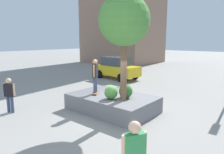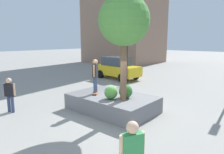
{
  "view_description": "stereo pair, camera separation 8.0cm",
  "coord_description": "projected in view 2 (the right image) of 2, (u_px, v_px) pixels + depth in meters",
  "views": [
    {
      "loc": [
        5.78,
        -7.36,
        3.39
      ],
      "look_at": [
        -0.42,
        0.02,
        1.66
      ],
      "focal_mm": 33.08,
      "sensor_mm": 36.0,
      "label": 1
    },
    {
      "loc": [
        5.84,
        -7.31,
        3.39
      ],
      "look_at": [
        -0.42,
        0.02,
        1.66
      ],
      "focal_mm": 33.08,
      "sensor_mm": 36.0,
      "label": 2
    }
  ],
  "objects": [
    {
      "name": "ground_plane",
      "position": [
        118.0,
        112.0,
        9.8
      ],
      "size": [
        120.0,
        120.0,
        0.0
      ],
      "primitive_type": "plane",
      "color": "gray"
    },
    {
      "name": "plaza_tree",
      "position": [
        124.0,
        21.0,
        8.58
      ],
      "size": [
        2.17,
        2.17,
        4.54
      ],
      "color": "brown",
      "rests_on": "planter_ledge"
    },
    {
      "name": "skateboard",
      "position": [
        95.0,
        92.0,
        10.28
      ],
      "size": [
        0.66,
        0.76,
        0.07
      ],
      "color": "brown",
      "rests_on": "planter_ledge"
    },
    {
      "name": "boxwood_shrub",
      "position": [
        126.0,
        91.0,
        9.46
      ],
      "size": [
        0.63,
        0.63,
        0.63
      ],
      "primitive_type": "sphere",
      "color": "#2D6628",
      "rests_on": "planter_ledge"
    },
    {
      "name": "skateboarder",
      "position": [
        95.0,
        73.0,
        10.11
      ],
      "size": [
        0.38,
        0.5,
        1.65
      ],
      "color": "navy",
      "rests_on": "skateboard"
    },
    {
      "name": "passerby_with_bag",
      "position": [
        10.0,
        93.0,
        9.67
      ],
      "size": [
        0.49,
        0.4,
        1.66
      ],
      "color": "navy",
      "rests_on": "ground"
    },
    {
      "name": "planter_ledge",
      "position": [
        112.0,
        103.0,
        10.02
      ],
      "size": [
        4.08,
        2.59,
        0.76
      ],
      "primitive_type": "cube",
      "color": "slate",
      "rests_on": "ground"
    },
    {
      "name": "taxi_cab",
      "position": [
        117.0,
        68.0,
        18.29
      ],
      "size": [
        4.32,
        2.28,
        1.94
      ],
      "color": "gold",
      "rests_on": "ground"
    },
    {
      "name": "traffic_light_median",
      "position": [
        127.0,
        40.0,
        15.27
      ],
      "size": [
        0.37,
        0.34,
        5.01
      ],
      "color": "black",
      "rests_on": "ground"
    },
    {
      "name": "hedge_clump",
      "position": [
        111.0,
        92.0,
        9.3
      ],
      "size": [
        0.6,
        0.6,
        0.6
      ],
      "primitive_type": "sphere",
      "color": "#4C8C3D",
      "rests_on": "planter_ledge"
    },
    {
      "name": "bystander_watching",
      "position": [
        132.0,
        154.0,
        4.37
      ],
      "size": [
        0.4,
        0.53,
        1.74
      ],
      "color": "#847056",
      "rests_on": "ground"
    }
  ]
}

